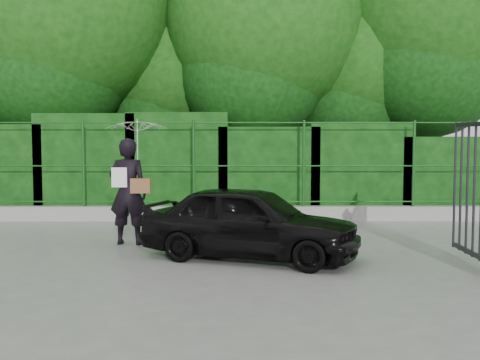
{
  "coord_description": "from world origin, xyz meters",
  "views": [
    {
      "loc": [
        1.33,
        -8.02,
        1.82
      ],
      "look_at": [
        1.36,
        1.3,
        1.1
      ],
      "focal_mm": 45.0,
      "sensor_mm": 36.0,
      "label": 1
    }
  ],
  "objects": [
    {
      "name": "ground",
      "position": [
        0.0,
        0.0,
        0.0
      ],
      "size": [
        80.0,
        80.0,
        0.0
      ],
      "primitive_type": "plane",
      "color": "gray"
    },
    {
      "name": "kerb",
      "position": [
        0.0,
        4.5,
        0.15
      ],
      "size": [
        14.0,
        0.25,
        0.3
      ],
      "primitive_type": "cube",
      "color": "#9E9E99",
      "rests_on": "ground"
    },
    {
      "name": "fence",
      "position": [
        0.22,
        4.5,
        1.2
      ],
      "size": [
        14.13,
        0.06,
        1.8
      ],
      "color": "#164A18",
      "rests_on": "kerb"
    },
    {
      "name": "hedge",
      "position": [
        -0.2,
        5.5,
        1.05
      ],
      "size": [
        14.2,
        1.2,
        2.28
      ],
      "color": "black",
      "rests_on": "ground"
    },
    {
      "name": "trees",
      "position": [
        1.14,
        7.74,
        4.62
      ],
      "size": [
        17.1,
        6.15,
        8.08
      ],
      "color": "black",
      "rests_on": "ground"
    },
    {
      "name": "woman",
      "position": [
        -0.38,
        1.82,
        1.36
      ],
      "size": [
        1.0,
        1.02,
        2.07
      ],
      "color": "black",
      "rests_on": "ground"
    },
    {
      "name": "car",
      "position": [
        1.5,
        0.61,
        0.54
      ],
      "size": [
        3.42,
        2.34,
        1.08
      ],
      "primitive_type": "imported",
      "rotation": [
        0.0,
        0.0,
        1.2
      ],
      "color": "black",
      "rests_on": "ground"
    }
  ]
}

